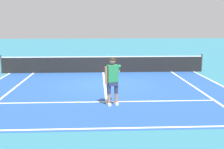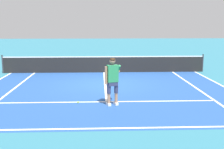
{
  "view_description": "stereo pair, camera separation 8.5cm",
  "coord_description": "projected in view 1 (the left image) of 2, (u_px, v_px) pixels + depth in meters",
  "views": [
    {
      "loc": [
        -0.32,
        -13.48,
        2.92
      ],
      "look_at": [
        0.19,
        -3.28,
        1.05
      ],
      "focal_mm": 45.48,
      "sensor_mm": 36.0,
      "label": 1
    },
    {
      "loc": [
        -0.24,
        -13.49,
        2.92
      ],
      "look_at": [
        0.19,
        -3.28,
        1.05
      ],
      "focal_mm": 45.48,
      "sensor_mm": 36.0,
      "label": 2
    }
  ],
  "objects": [
    {
      "name": "tennis_net",
      "position": [
        103.0,
        64.0,
        16.81
      ],
      "size": [
        11.96,
        0.08,
        1.07
      ],
      "color": "#333338",
      "rests_on": "ground"
    },
    {
      "name": "tennis_player",
      "position": [
        112.0,
        78.0,
        10.03
      ],
      "size": [
        0.58,
        1.22,
        1.71
      ],
      "color": "white",
      "rests_on": "ground"
    },
    {
      "name": "line_baseline",
      "position": [
        110.0,
        128.0,
        7.95
      ],
      "size": [
        10.98,
        0.1,
        0.01
      ],
      "primitive_type": "cube",
      "color": "white",
      "rests_on": "ground"
    },
    {
      "name": "line_centre_service",
      "position": [
        105.0,
        84.0,
        13.76
      ],
      "size": [
        0.1,
        6.4,
        0.01
      ],
      "primitive_type": "cube",
      "color": "white",
      "rests_on": "ground"
    },
    {
      "name": "tennis_ball_near_feet",
      "position": [
        78.0,
        102.0,
        10.44
      ],
      "size": [
        0.07,
        0.07,
        0.07
      ],
      "primitive_type": "sphere",
      "color": "#CCE02D",
      "rests_on": "ground"
    },
    {
      "name": "court_inner_surface",
      "position": [
        105.0,
        90.0,
        12.43
      ],
      "size": [
        10.98,
        9.52,
        0.0
      ],
      "primitive_type": "cube",
      "color": "#234C93",
      "rests_on": "ground"
    },
    {
      "name": "line_singles_left",
      "position": [
        10.0,
        91.0,
        12.22
      ],
      "size": [
        0.1,
        9.12,
        0.01
      ],
      "primitive_type": "cube",
      "color": "white",
      "rests_on": "ground"
    },
    {
      "name": "line_service",
      "position": [
        107.0,
        102.0,
        10.62
      ],
      "size": [
        8.23,
        0.1,
        0.01
      ],
      "primitive_type": "cube",
      "color": "white",
      "rests_on": "ground"
    },
    {
      "name": "ground_plane",
      "position": [
        105.0,
        84.0,
        13.79
      ],
      "size": [
        80.0,
        80.0,
        0.0
      ],
      "primitive_type": "plane",
      "color": "teal"
    },
    {
      "name": "line_singles_right",
      "position": [
        198.0,
        89.0,
        12.63
      ],
      "size": [
        0.1,
        9.12,
        0.01
      ],
      "primitive_type": "cube",
      "color": "white",
      "rests_on": "ground"
    }
  ]
}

